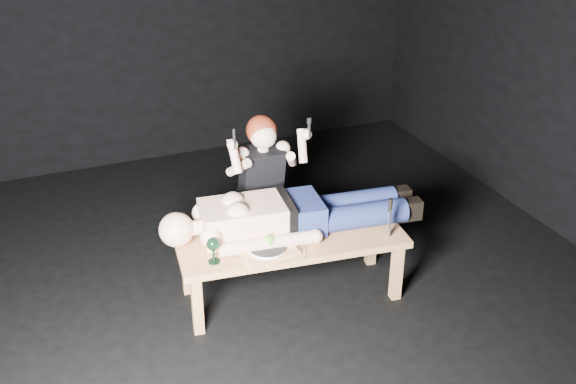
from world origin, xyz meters
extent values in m
plane|color=black|center=(0.00, 0.00, 0.00)|extent=(5.00, 5.00, 0.00)
cube|color=tan|center=(0.28, -0.04, 0.23)|extent=(1.51, 0.70, 0.45)
cube|color=tan|center=(0.08, -0.16, 0.46)|extent=(0.37, 0.29, 0.02)
cylinder|color=white|center=(0.08, -0.16, 0.48)|extent=(0.25, 0.25, 0.02)
sphere|color=green|center=(0.10, -0.15, 0.52)|extent=(0.07, 0.07, 0.07)
cube|color=#B2B2B7|center=(-0.11, -0.15, 0.45)|extent=(0.04, 0.15, 0.01)
cube|color=#B2B2B7|center=(0.30, -0.24, 0.45)|extent=(0.08, 0.15, 0.01)
cube|color=#B2B2B7|center=(0.27, -0.15, 0.45)|extent=(0.07, 0.15, 0.01)
camera|label=1|loc=(-1.17, -3.55, 2.74)|focal=43.14mm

